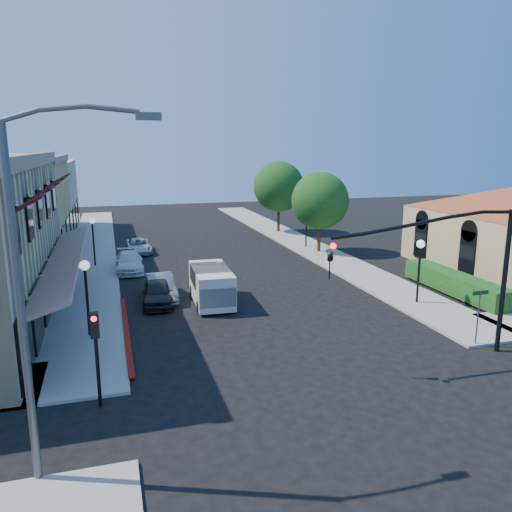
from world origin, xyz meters
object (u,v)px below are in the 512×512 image
object	(u,v)px
signal_mast_arm	(462,260)
lamppost_right_near	(420,255)
cobra_streetlight	(34,283)
white_van	(211,284)
street_tree_a	(320,201)
street_tree_b	(279,187)
secondary_signal	(96,342)
parked_car_c	(129,262)
parked_car_a	(158,292)
lamppost_right_far	(307,216)
lamppost_left_far	(93,229)
street_name_sign	(479,309)
parked_car_b	(161,287)
parked_car_d	(139,246)
lamppost_left_near	(86,279)

from	to	relation	value
signal_mast_arm	lamppost_right_near	distance (m)	7.15
cobra_streetlight	lamppost_right_near	size ratio (longest dim) A/B	2.61
white_van	street_tree_a	bearing A→B (deg)	44.24
street_tree_b	cobra_streetlight	distance (m)	38.45
secondary_signal	parked_car_c	bearing A→B (deg)	84.47
parked_car_a	lamppost_right_far	bearing A→B (deg)	46.77
lamppost_left_far	lamppost_right_far	bearing A→B (deg)	6.71
street_tree_a	cobra_streetlight	bearing A→B (deg)	-126.79
street_tree_b	secondary_signal	distance (m)	34.97
cobra_streetlight	street_name_sign	distance (m)	17.54
white_van	parked_car_b	world-z (taller)	white_van
street_tree_a	cobra_streetlight	distance (m)	29.99
lamppost_right_far	white_van	distance (m)	16.73
lamppost_right_near	parked_car_a	bearing A→B (deg)	163.56
secondary_signal	parked_car_b	xyz separation A→B (m)	(3.20, 11.59, -1.64)
cobra_streetlight	white_van	world-z (taller)	cobra_streetlight
signal_mast_arm	white_van	distance (m)	13.02
signal_mast_arm	parked_car_d	distance (m)	27.11
street_tree_b	street_name_sign	size ratio (longest dim) A/B	2.81
parked_car_b	lamppost_right_far	bearing A→B (deg)	37.96
street_tree_b	parked_car_d	size ratio (longest dim) A/B	1.71
parked_car_b	parked_car_d	world-z (taller)	parked_car_b
white_van	parked_car_a	bearing A→B (deg)	165.45
lamppost_right_far	parked_car_d	bearing A→B (deg)	171.69
signal_mast_arm	lamppost_left_far	size ratio (longest dim) A/B	2.24
street_tree_b	white_van	bearing A→B (deg)	-118.00
cobra_streetlight	lamppost_left_near	xyz separation A→B (m)	(0.65, 10.00, -2.53)
secondary_signal	parked_car_d	size ratio (longest dim) A/B	0.81
street_tree_a	signal_mast_arm	distance (m)	20.71
street_tree_b	parked_car_a	world-z (taller)	street_tree_b
street_tree_b	lamppost_right_near	world-z (taller)	street_tree_b
signal_mast_arm	parked_car_a	bearing A→B (deg)	136.10
lamppost_right_far	lamppost_right_near	bearing A→B (deg)	-90.00
lamppost_right_far	white_van	world-z (taller)	lamppost_right_far
parked_car_d	parked_car_c	bearing A→B (deg)	-100.86
signal_mast_arm	lamppost_right_far	world-z (taller)	signal_mast_arm
signal_mast_arm	white_van	xyz separation A→B (m)	(-8.08, 9.77, -2.95)
parked_car_c	street_tree_a	bearing A→B (deg)	8.27
lamppost_right_near	white_van	bearing A→B (deg)	163.07
lamppost_right_far	parked_car_c	distance (m)	15.38
secondary_signal	lamppost_right_far	world-z (taller)	lamppost_right_far
signal_mast_arm	lamppost_right_far	bearing A→B (deg)	83.30
street_tree_a	parked_car_b	distance (m)	16.68
street_tree_b	signal_mast_arm	size ratio (longest dim) A/B	0.88
parked_car_b	parked_car_c	xyz separation A→B (m)	(-1.40, 7.00, -0.03)
cobra_streetlight	lamppost_right_far	bearing A→B (deg)	55.83
parked_car_a	parked_car_d	xyz separation A→B (m)	(-0.14, 14.00, -0.11)
street_tree_b	lamppost_left_near	xyz separation A→B (m)	(-17.30, -24.00, -1.81)
street_tree_b	lamppost_left_far	distance (m)	20.06
parked_car_a	parked_car_d	size ratio (longest dim) A/B	0.97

